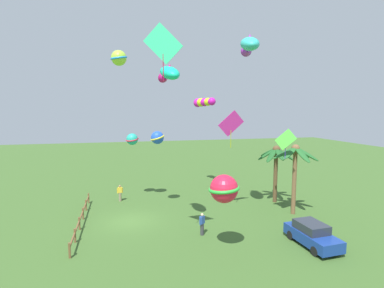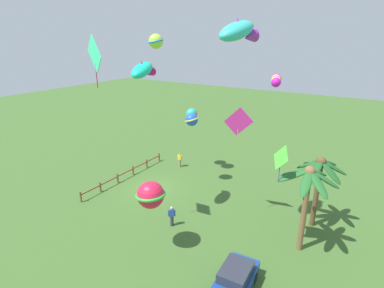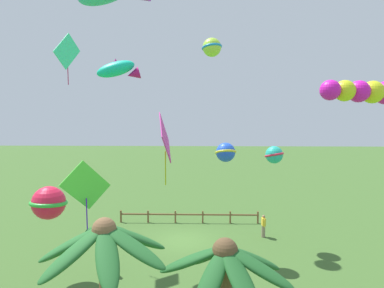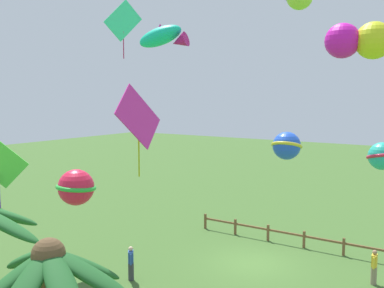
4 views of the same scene
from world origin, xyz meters
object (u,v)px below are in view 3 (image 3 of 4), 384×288
(kite_ball_9, at_px, (274,155))
(kite_tube_8, at_px, (362,92))
(palm_tree_1, at_px, (106,261))
(spectator_0, at_px, (263,226))
(kite_fish_6, at_px, (118,70))
(kite_ball_7, at_px, (212,47))
(spectator_1, at_px, (109,260))
(kite_diamond_3, at_px, (86,186))
(kite_ball_4, at_px, (226,152))
(palm_tree_0, at_px, (226,281))
(kite_diamond_2, at_px, (67,52))
(kite_ball_5, at_px, (49,203))
(kite_diamond_0, at_px, (165,139))

(kite_ball_9, bearing_deg, kite_tube_8, 103.73)
(palm_tree_1, xyz_separation_m, spectator_0, (-7.05, -14.34, -3.92))
(kite_fish_6, relative_size, kite_ball_7, 1.45)
(spectator_1, height_order, kite_tube_8, kite_tube_8)
(kite_diamond_3, relative_size, kite_ball_9, 1.36)
(spectator_1, relative_size, kite_ball_4, 1.14)
(kite_fish_6, height_order, kite_ball_7, kite_ball_7)
(kite_diamond_3, distance_m, kite_ball_4, 10.76)
(palm_tree_0, height_order, kite_diamond_2, kite_diamond_2)
(kite_ball_7, bearing_deg, palm_tree_1, 76.55)
(kite_diamond_2, bearing_deg, spectator_0, -168.21)
(kite_tube_8, bearing_deg, kite_ball_4, -47.64)
(kite_fish_6, height_order, kite_ball_9, kite_fish_6)
(kite_fish_6, bearing_deg, kite_ball_4, -179.37)
(kite_tube_8, relative_size, kite_ball_9, 2.00)
(spectator_0, relative_size, kite_tube_8, 0.45)
(kite_diamond_2, xyz_separation_m, kite_ball_9, (-12.76, -1.30, -6.34))
(kite_ball_4, distance_m, kite_tube_8, 8.33)
(kite_ball_4, bearing_deg, palm_tree_1, 69.47)
(kite_diamond_3, height_order, kite_ball_5, kite_diamond_3)
(kite_diamond_3, bearing_deg, kite_ball_9, -126.10)
(kite_ball_4, height_order, kite_ball_9, kite_ball_4)
(kite_diamond_2, xyz_separation_m, kite_fish_6, (-3.26, 0.83, -1.13))
(kite_diamond_0, bearing_deg, palm_tree_1, 77.67)
(spectator_0, distance_m, kite_diamond_2, 17.13)
(palm_tree_0, bearing_deg, kite_tube_8, -137.37)
(spectator_1, xyz_separation_m, kite_ball_5, (2.89, 0.55, 3.28))
(kite_diamond_0, bearing_deg, palm_tree_0, 112.08)
(spectator_0, bearing_deg, kite_ball_4, 48.84)
(spectator_0, distance_m, kite_ball_9, 5.35)
(kite_ball_4, height_order, kite_ball_5, kite_ball_4)
(kite_ball_5, distance_m, kite_tube_8, 15.79)
(kite_fish_6, distance_m, kite_ball_9, 11.04)
(kite_ball_5, relative_size, kite_tube_8, 0.69)
(kite_ball_7, bearing_deg, kite_fish_6, 30.08)
(kite_ball_4, relative_size, kite_tube_8, 0.40)
(palm_tree_0, xyz_separation_m, kite_ball_7, (-0.02, -14.24, 8.71))
(kite_ball_7, xyz_separation_m, kite_tube_8, (-5.92, 8.77, -3.32))
(palm_tree_1, distance_m, spectator_1, 9.81)
(palm_tree_1, height_order, kite_diamond_3, kite_diamond_3)
(palm_tree_1, height_order, kite_diamond_2, kite_diamond_2)
(kite_ball_5, height_order, kite_ball_9, kite_ball_9)
(palm_tree_0, distance_m, kite_diamond_2, 16.81)
(spectator_1, bearing_deg, palm_tree_0, 122.79)
(palm_tree_1, relative_size, spectator_1, 3.76)
(kite_diamond_0, relative_size, kite_tube_8, 0.88)
(kite_diamond_3, relative_size, kite_tube_8, 0.68)
(palm_tree_0, xyz_separation_m, palm_tree_1, (3.35, -0.15, 0.48))
(kite_tube_8, bearing_deg, kite_fish_6, -26.18)
(palm_tree_1, bearing_deg, palm_tree_0, 177.49)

